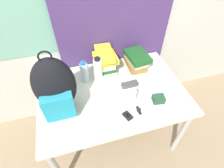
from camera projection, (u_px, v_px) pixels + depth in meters
wall_back at (95, 8)px, 1.51m from camera, size 6.00×0.06×2.50m
curtain_blue at (115, 9)px, 1.51m from camera, size 1.10×0.04×2.50m
desk at (112, 97)px, 1.61m from camera, size 1.29×0.87×0.72m
backpack at (55, 88)px, 1.27m from camera, size 0.31×0.26×0.55m
book_stack_left at (105, 62)px, 1.66m from camera, size 0.22×0.28×0.23m
book_stack_center at (136, 60)px, 1.75m from camera, size 0.21×0.28×0.15m
water_bottle at (84, 72)px, 1.58m from camera, size 0.07×0.07×0.22m
sports_bottle at (98, 70)px, 1.57m from camera, size 0.08×0.08×0.26m
sunscreen_bottle at (134, 96)px, 1.42m from camera, size 0.04×0.04×0.16m
cell_phone at (128, 116)px, 1.37m from camera, size 0.08×0.09×0.02m
sunglasses_case at (130, 84)px, 1.59m from camera, size 0.15×0.06×0.04m
camera_pouch at (159, 99)px, 1.46m from camera, size 0.11×0.09×0.06m
wristwatch at (139, 110)px, 1.41m from camera, size 0.04×0.08×0.01m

